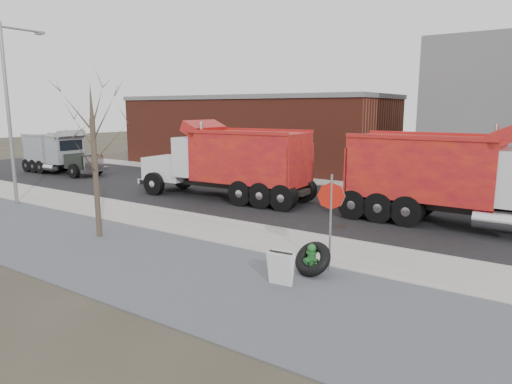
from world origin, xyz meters
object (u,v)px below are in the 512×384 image
Objects in this scene: dump_truck_red_a at (458,176)px; stop_sign at (331,206)px; fire_hydrant at (311,260)px; sandwich_board at (281,268)px; dump_truck_grey at (59,152)px; dump_truck_red_b at (229,160)px; truck_tire at (313,259)px.

stop_sign is at bearing -103.88° from dump_truck_red_a.
sandwich_board is (-0.24, -1.17, 0.08)m from fire_hydrant.
fire_hydrant is 23.96m from dump_truck_grey.
fire_hydrant is 7.88m from dump_truck_red_a.
fire_hydrant is 0.09× the size of dump_truck_red_a.
dump_truck_red_a is at bearing 179.95° from dump_truck_red_b.
dump_truck_red_b is at bearing 139.96° from stop_sign.
stop_sign is (0.26, 0.46, 1.37)m from truck_tire.
stop_sign reaches higher than truck_tire.
stop_sign reaches higher than sandwich_board.
truck_tire reaches higher than fire_hydrant.
sandwich_board is 0.09× the size of dump_truck_red_a.
sandwich_board is 0.10× the size of dump_truck_red_b.
truck_tire is at bearing -15.13° from fire_hydrant.
fire_hydrant is at bearing 140.32° from truck_tire.
fire_hydrant is at bearing -131.88° from stop_sign.
truck_tire is (0.07, -0.06, 0.06)m from fire_hydrant.
dump_truck_red_b is (-8.28, 6.44, 0.08)m from stop_sign.
stop_sign is 3.09× the size of sandwich_board.
dump_truck_red_b is (-8.01, 6.90, 1.45)m from truck_tire.
dump_truck_red_b is at bearing -176.31° from dump_truck_red_a.
dump_truck_red_a is 24.85m from dump_truck_grey.
truck_tire is 7.91m from dump_truck_red_a.
dump_truck_red_b reaches higher than stop_sign.
truck_tire is 24.04m from dump_truck_grey.
truck_tire reaches higher than sandwich_board.
stop_sign is at bearing -17.44° from dump_truck_grey.
fire_hydrant is at bearing 135.79° from dump_truck_red_b.
dump_truck_grey reaches higher than truck_tire.
sandwich_board is at bearing -105.50° from truck_tire.
sandwich_board is 11.21m from dump_truck_red_b.
dump_truck_grey is at bearing 160.78° from stop_sign.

